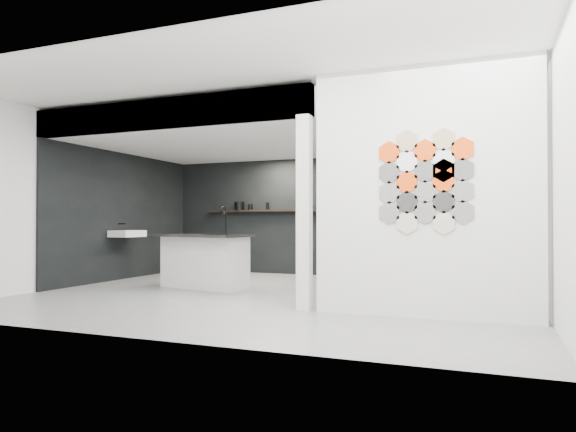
% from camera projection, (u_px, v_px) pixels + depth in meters
% --- Properties ---
extents(floor, '(7.00, 6.00, 0.01)m').
position_uv_depth(floor, '(274.00, 296.00, 7.41)').
color(floor, slate).
extents(partition_panel, '(2.45, 0.15, 2.80)m').
position_uv_depth(partition_panel, '(424.00, 191.00, 5.68)').
color(partition_panel, silver).
rests_on(partition_panel, floor).
extents(bay_clad_back, '(4.40, 0.04, 2.35)m').
position_uv_depth(bay_clad_back, '(272.00, 217.00, 10.66)').
color(bay_clad_back, black).
rests_on(bay_clad_back, floor).
extents(bay_clad_left, '(0.04, 4.00, 2.35)m').
position_uv_depth(bay_clad_left, '(124.00, 216.00, 9.62)').
color(bay_clad_left, black).
rests_on(bay_clad_left, floor).
extents(bulkhead, '(4.40, 4.00, 0.40)m').
position_uv_depth(bulkhead, '(227.00, 136.00, 8.84)').
color(bulkhead, silver).
rests_on(bulkhead, corner_column).
extents(corner_column, '(0.16, 0.16, 2.35)m').
position_uv_depth(corner_column, '(304.00, 212.00, 6.19)').
color(corner_column, silver).
rests_on(corner_column, floor).
extents(fascia_beam, '(4.40, 0.16, 0.40)m').
position_uv_depth(fascia_beam, '(161.00, 114.00, 7.06)').
color(fascia_beam, silver).
rests_on(fascia_beam, corner_column).
extents(wall_basin, '(0.40, 0.60, 0.12)m').
position_uv_depth(wall_basin, '(127.00, 234.00, 9.34)').
color(wall_basin, silver).
rests_on(wall_basin, bay_clad_left).
extents(display_shelf, '(3.00, 0.15, 0.04)m').
position_uv_depth(display_shelf, '(275.00, 211.00, 10.53)').
color(display_shelf, black).
rests_on(display_shelf, bay_clad_back).
extents(kitchen_island, '(1.75, 1.03, 1.32)m').
position_uv_depth(kitchen_island, '(204.00, 260.00, 8.23)').
color(kitchen_island, silver).
rests_on(kitchen_island, floor).
extents(stockpot, '(0.27, 0.27, 0.17)m').
position_uv_depth(stockpot, '(239.00, 206.00, 10.82)').
color(stockpot, black).
rests_on(stockpot, display_shelf).
extents(kettle, '(0.21, 0.21, 0.14)m').
position_uv_depth(kettle, '(322.00, 205.00, 10.16)').
color(kettle, black).
rests_on(kettle, display_shelf).
extents(glass_bowl, '(0.15, 0.15, 0.10)m').
position_uv_depth(glass_bowl, '(338.00, 206.00, 10.04)').
color(glass_bowl, gray).
rests_on(glass_bowl, display_shelf).
extents(glass_vase, '(0.10, 0.10, 0.13)m').
position_uv_depth(glass_vase, '(338.00, 206.00, 10.04)').
color(glass_vase, gray).
rests_on(glass_vase, display_shelf).
extents(bottle_dark, '(0.06, 0.06, 0.15)m').
position_uv_depth(bottle_dark, '(267.00, 206.00, 10.59)').
color(bottle_dark, black).
rests_on(bottle_dark, display_shelf).
extents(utensil_cup, '(0.12, 0.12, 0.11)m').
position_uv_depth(utensil_cup, '(250.00, 207.00, 10.73)').
color(utensil_cup, black).
rests_on(utensil_cup, display_shelf).
extents(hex_tile_cluster, '(1.04, 0.02, 1.16)m').
position_uv_depth(hex_tile_cluster, '(426.00, 181.00, 5.59)').
color(hex_tile_cluster, '#66635E').
rests_on(hex_tile_cluster, partition_panel).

